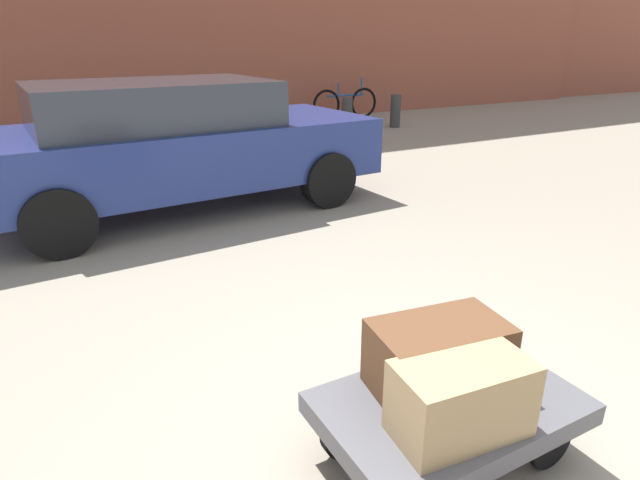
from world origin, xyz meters
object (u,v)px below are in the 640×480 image
(duffel_bag_tan_rear_left, at_px, (461,398))
(parked_car, at_px, (174,142))
(bicycle_leaning, at_px, (345,103))
(bollard_kerb_mid, at_px, (347,115))
(bollard_kerb_far, at_px, (395,111))
(bollard_kerb_near, at_px, (279,120))
(luggage_cart, at_px, (448,412))
(duffel_bag_brown_rear_right, at_px, (438,356))

(duffel_bag_tan_rear_left, height_order, parked_car, parked_car)
(bicycle_leaning, bearing_deg, bollard_kerb_mid, -120.30)
(bicycle_leaning, relative_size, bollard_kerb_far, 2.52)
(bollard_kerb_near, bearing_deg, bicycle_leaning, 32.75)
(luggage_cart, height_order, duffel_bag_tan_rear_left, duffel_bag_tan_rear_left)
(bollard_kerb_near, relative_size, bollard_kerb_mid, 1.00)
(bollard_kerb_near, bearing_deg, duffel_bag_tan_rear_left, -109.72)
(duffel_bag_tan_rear_left, bearing_deg, bollard_kerb_far, 60.93)
(parked_car, height_order, bollard_kerb_far, parked_car)
(duffel_bag_tan_rear_left, height_order, bollard_kerb_near, bollard_kerb_near)
(parked_car, xyz_separation_m, bollard_kerb_far, (5.73, 3.66, -0.41))
(bicycle_leaning, height_order, bollard_kerb_far, bicycle_leaning)
(luggage_cart, height_order, bollard_kerb_far, bollard_kerb_far)
(luggage_cart, height_order, parked_car, parked_car)
(duffel_bag_brown_rear_right, height_order, bollard_kerb_far, bollard_kerb_far)
(bicycle_leaning, bearing_deg, luggage_cart, -118.86)
(luggage_cart, bearing_deg, bollard_kerb_mid, 61.43)
(duffel_bag_tan_rear_left, relative_size, bollard_kerb_mid, 0.78)
(duffel_bag_brown_rear_right, relative_size, bicycle_leaning, 0.34)
(duffel_bag_tan_rear_left, bearing_deg, bollard_kerb_mid, 67.15)
(luggage_cart, xyz_separation_m, bollard_kerb_mid, (4.42, 8.12, 0.08))
(luggage_cart, distance_m, parked_car, 4.49)
(parked_car, height_order, bicycle_leaning, parked_car)
(parked_car, xyz_separation_m, bicycle_leaning, (5.42, 5.27, -0.39))
(bollard_kerb_near, height_order, bollard_kerb_far, same)
(bollard_kerb_near, bearing_deg, duffel_bag_brown_rear_right, -109.61)
(luggage_cart, relative_size, bicycle_leaning, 0.65)
(parked_car, distance_m, bollard_kerb_mid, 5.80)
(parked_car, relative_size, bollard_kerb_far, 6.31)
(parked_car, bearing_deg, duffel_bag_tan_rear_left, -90.66)
(duffel_bag_brown_rear_right, xyz_separation_m, bollard_kerb_far, (5.67, 8.02, -0.15))
(duffel_bag_tan_rear_left, distance_m, parked_car, 4.64)
(parked_car, bearing_deg, bollard_kerb_far, 32.59)
(duffel_bag_brown_rear_right, height_order, parked_car, parked_car)
(luggage_cart, relative_size, bollard_kerb_mid, 1.63)
(duffel_bag_tan_rear_left, xyz_separation_m, bollard_kerb_far, (5.78, 8.30, -0.15))
(bollard_kerb_mid, bearing_deg, duffel_bag_brown_rear_right, -118.86)
(duffel_bag_brown_rear_right, height_order, bicycle_leaning, bicycle_leaning)
(bicycle_leaning, xyz_separation_m, bollard_kerb_near, (-2.50, -1.61, -0.02))
(bollard_kerb_far, bearing_deg, parked_car, -147.41)
(bollard_kerb_near, relative_size, bollard_kerb_far, 1.00)
(luggage_cart, bearing_deg, duffel_bag_brown_rear_right, 86.87)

